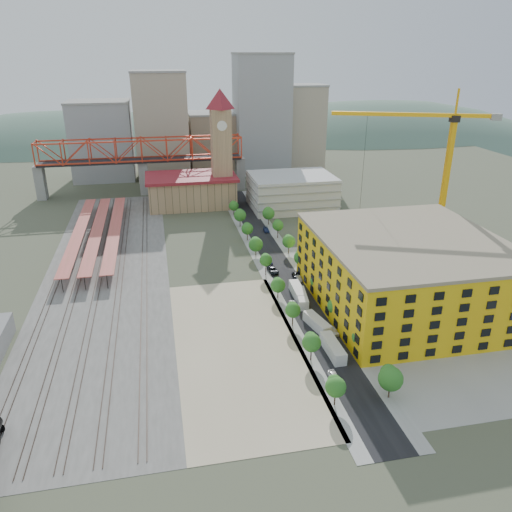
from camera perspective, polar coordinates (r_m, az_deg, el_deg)
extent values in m
plane|color=#474C38|center=(142.59, -2.57, -3.37)|extent=(400.00, 400.00, 0.00)
cube|color=#605E59|center=(158.08, -16.60, -1.64)|extent=(36.00, 165.00, 0.06)
cube|color=tan|center=(114.86, -2.05, -10.28)|extent=(28.00, 67.00, 0.06)
cube|color=black|center=(158.84, 2.28, -0.54)|extent=(12.00, 170.00, 0.06)
cube|color=gray|center=(157.71, 0.34, -0.70)|extent=(3.00, 170.00, 0.04)
cube|color=gray|center=(160.15, 4.19, -0.39)|extent=(3.00, 170.00, 0.04)
cube|color=gray|center=(139.31, 17.49, -5.13)|extent=(50.00, 90.00, 0.06)
cube|color=#382B23|center=(160.26, -21.83, -1.98)|extent=(0.12, 160.00, 0.18)
cube|color=#382B23|center=(159.99, -21.33, -1.94)|extent=(0.12, 160.00, 0.18)
cube|color=#382B23|center=(159.19, -19.72, -1.83)|extent=(0.12, 160.00, 0.18)
cube|color=#382B23|center=(158.97, -19.21, -1.79)|extent=(0.12, 160.00, 0.18)
cube|color=#382B23|center=(158.34, -17.58, -1.67)|extent=(0.12, 160.00, 0.18)
cube|color=#382B23|center=(158.17, -17.06, -1.64)|extent=(0.12, 160.00, 0.18)
cube|color=#382B23|center=(157.71, -15.42, -1.51)|extent=(0.12, 160.00, 0.18)
cube|color=#382B23|center=(157.60, -14.90, -1.48)|extent=(0.12, 160.00, 0.18)
cube|color=#382B23|center=(157.27, -12.89, -1.32)|extent=(0.12, 160.00, 0.18)
cube|color=#382B23|center=(157.22, -12.36, -1.28)|extent=(0.12, 160.00, 0.18)
cube|color=#D45351|center=(183.56, -19.56, 2.70)|extent=(4.00, 80.00, 0.25)
cylinder|color=black|center=(184.21, -19.48, 2.11)|extent=(0.24, 0.24, 4.00)
cube|color=#D45351|center=(182.75, -17.70, 2.85)|extent=(4.00, 80.00, 0.25)
cylinder|color=black|center=(183.40, -17.63, 2.26)|extent=(0.24, 0.24, 4.00)
cube|color=#D45351|center=(182.13, -15.83, 3.00)|extent=(4.00, 80.00, 0.25)
cylinder|color=black|center=(182.78, -15.77, 2.41)|extent=(0.24, 0.24, 4.00)
cube|color=tan|center=(216.75, -7.37, 7.31)|extent=(36.00, 22.00, 12.00)
cube|color=maroon|center=(215.15, -7.46, 8.98)|extent=(38.00, 24.00, 1.20)
cube|color=tan|center=(212.86, -3.96, 11.04)|extent=(8.00, 8.00, 40.00)
pyramid|color=maroon|center=(209.11, -4.18, 18.57)|extent=(12.00, 12.00, 8.00)
cylinder|color=white|center=(206.50, -3.91, 14.62)|extent=(4.00, 0.30, 4.00)
cube|color=silver|center=(211.77, 4.09, 7.36)|extent=(34.00, 26.00, 14.00)
cube|color=gray|center=(243.57, -23.40, 7.70)|extent=(4.00, 6.00, 15.00)
cube|color=gray|center=(241.42, -1.84, 9.42)|extent=(4.00, 6.00, 15.00)
cube|color=gray|center=(238.29, -12.69, 8.71)|extent=(4.00, 6.00, 15.00)
cube|color=black|center=(236.58, -12.86, 10.59)|extent=(90.00, 9.00, 1.00)
cube|color=yellow|center=(134.15, 16.80, -1.87)|extent=(44.00, 50.00, 18.00)
cube|color=gray|center=(130.70, 17.26, 1.88)|extent=(44.60, 50.60, 0.80)
cube|color=#9EA0A3|center=(271.55, -17.17, 12.40)|extent=(30.00, 25.00, 38.00)
cube|color=#B2A58C|center=(264.37, -10.78, 14.28)|extent=(26.00, 22.00, 52.00)
cube|color=gray|center=(282.57, -5.09, 12.83)|extent=(24.00, 24.00, 30.00)
cube|color=#9EA0A3|center=(274.80, 0.66, 15.80)|extent=(28.00, 22.00, 60.00)
cube|color=#B2A58C|center=(286.55, 5.29, 14.37)|extent=(22.00, 20.00, 44.00)
cube|color=brown|center=(291.55, -8.11, 12.59)|extent=(20.00, 20.00, 26.00)
ellipsoid|color=#4C6B59|center=(412.68, -19.33, 2.83)|extent=(396.00, 216.00, 180.00)
ellipsoid|color=#4C6B59|center=(420.65, -2.57, 1.00)|extent=(484.00, 264.00, 220.00)
ellipsoid|color=#4C6B59|center=(446.37, 12.83, 4.73)|extent=(418.00, 228.00, 190.00)
cube|color=#FCAF10|center=(166.61, 20.67, 6.84)|extent=(1.51, 1.51, 42.50)
cube|color=black|center=(162.58, 21.76, 14.37)|extent=(2.36, 2.36, 1.89)
cube|color=#FCAF10|center=(159.79, 15.31, 15.36)|extent=(33.95, 13.82, 1.13)
cube|color=#FCAF10|center=(163.72, 23.80, 14.45)|extent=(11.00, 5.09, 1.13)
cube|color=gray|center=(165.18, 25.74, 14.13)|extent=(3.49, 3.21, 1.89)
cube|color=#FCAF10|center=(162.10, 22.01, 16.01)|extent=(0.47, 0.47, 7.56)
cube|color=silver|center=(112.89, 8.78, -10.38)|extent=(2.83, 10.30, 2.81)
cube|color=silver|center=(121.91, 7.00, -7.64)|extent=(4.66, 9.88, 2.62)
cube|color=silver|center=(133.05, 5.22, -4.82)|extent=(3.87, 9.92, 2.64)
cube|color=silver|center=(136.42, 4.75, -4.06)|extent=(3.02, 10.03, 2.72)
imported|color=#BDBDBD|center=(105.19, 8.92, -13.54)|extent=(1.95, 4.60, 1.55)
imported|color=gray|center=(130.71, 4.22, -5.63)|extent=(1.80, 4.26, 1.37)
imported|color=black|center=(150.26, 1.94, -1.64)|extent=(3.04, 5.60, 1.49)
imported|color=navy|center=(156.50, 1.35, -0.61)|extent=(2.59, 5.26, 1.47)
imported|color=white|center=(120.57, 8.82, -8.45)|extent=(2.08, 4.30, 1.42)
imported|color=gray|center=(145.67, 4.86, -2.56)|extent=(1.39, 3.97, 1.31)
imported|color=black|center=(147.29, 4.66, -2.26)|extent=(2.41, 4.85, 1.32)
imported|color=navy|center=(184.23, 1.18, 3.01)|extent=(2.18, 4.78, 1.36)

